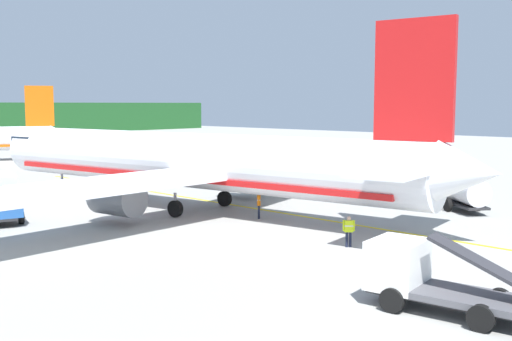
# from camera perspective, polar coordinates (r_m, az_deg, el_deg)

# --- Properties ---
(airliner_foreground) EXTENTS (34.52, 41.67, 11.90)m
(airliner_foreground) POSITION_cam_1_polar(r_m,az_deg,el_deg) (42.45, -6.15, 0.82)
(airliner_foreground) COLOR white
(airliner_foreground) RESTS_ON ground
(service_truck_baggage) EXTENTS (3.05, 7.38, 2.78)m
(service_truck_baggage) POSITION_cam_1_polar(r_m,az_deg,el_deg) (23.03, 16.07, -9.69)
(service_truck_baggage) COLOR white
(service_truck_baggage) RESTS_ON ground
(service_truck_pushback) EXTENTS (5.52, 6.25, 2.40)m
(service_truck_pushback) POSITION_cam_1_polar(r_m,az_deg,el_deg) (45.34, 18.21, -1.65)
(service_truck_pushback) COLOR yellow
(service_truck_pushback) RESTS_ON ground
(crew_loader_left) EXTENTS (0.49, 0.47, 1.77)m
(crew_loader_left) POSITION_cam_1_polar(r_m,az_deg,el_deg) (39.32, 0.27, -3.02)
(crew_loader_left) COLOR #191E33
(crew_loader_left) RESTS_ON ground
(crew_loader_right) EXTENTS (0.47, 0.50, 1.62)m
(crew_loader_right) POSITION_cam_1_polar(r_m,az_deg,el_deg) (31.95, 8.67, -5.44)
(crew_loader_right) COLOR #191E33
(crew_loader_right) RESTS_ON ground
(apron_guide_line) EXTENTS (0.30, 60.00, 0.01)m
(apron_guide_line) POSITION_cam_1_polar(r_m,az_deg,el_deg) (42.16, 1.45, -3.83)
(apron_guide_line) COLOR yellow
(apron_guide_line) RESTS_ON ground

